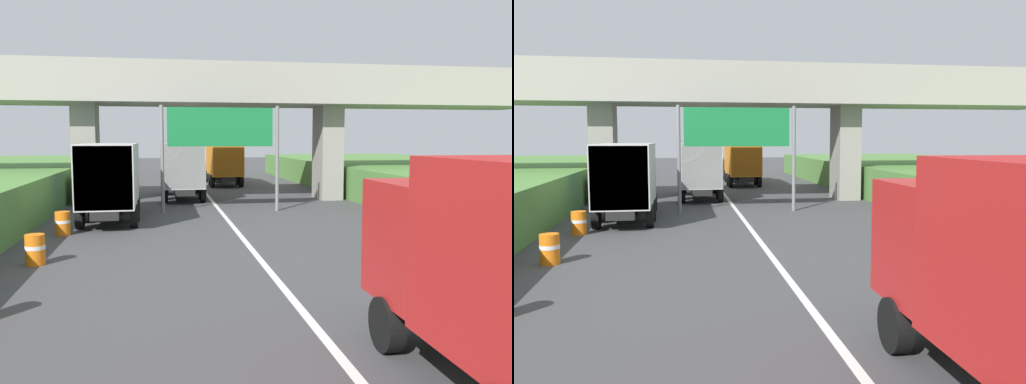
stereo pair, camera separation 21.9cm
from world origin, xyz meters
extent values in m
cube|color=white|center=(0.00, 26.11, 0.00)|extent=(0.20, 92.22, 0.01)
cube|color=#9E998E|center=(0.00, 32.63, 6.12)|extent=(40.00, 4.80, 1.10)
cube|color=#9E998E|center=(0.00, 30.41, 7.22)|extent=(40.00, 0.36, 1.10)
cube|color=#9E998E|center=(0.00, 34.85, 7.22)|extent=(40.00, 0.36, 1.10)
cube|color=gray|center=(-7.02, 32.63, 2.78)|extent=(1.30, 2.20, 5.57)
cube|color=gray|center=(7.02, 32.63, 2.78)|extent=(1.30, 2.20, 5.57)
cylinder|color=slate|center=(-2.85, 27.84, 2.63)|extent=(0.18, 0.18, 5.27)
cylinder|color=slate|center=(2.85, 27.84, 2.63)|extent=(0.18, 0.18, 5.27)
cube|color=#167238|center=(0.00, 27.84, 4.22)|extent=(5.20, 0.12, 1.90)
cube|color=white|center=(0.00, 27.83, 4.22)|extent=(4.89, 0.01, 1.67)
cylinder|color=slate|center=(7.40, 21.71, 1.10)|extent=(0.08, 0.08, 2.20)
cube|color=white|center=(7.40, 21.69, 1.85)|extent=(0.60, 0.03, 0.76)
cube|color=black|center=(7.40, 21.68, 1.85)|extent=(0.50, 0.01, 0.12)
cube|color=black|center=(1.93, 43.57, 0.66)|extent=(1.10, 7.30, 0.36)
cube|color=orange|center=(1.93, 46.17, 1.89)|extent=(2.10, 2.10, 2.10)
cube|color=#2D3842|center=(1.93, 47.19, 2.19)|extent=(1.89, 0.06, 0.90)
cube|color=orange|center=(1.93, 42.52, 2.14)|extent=(2.30, 5.20, 2.60)
cube|color=#AC5B13|center=(1.93, 39.94, 2.14)|extent=(2.21, 0.04, 2.50)
cylinder|color=black|center=(0.96, 46.17, 0.48)|extent=(0.30, 0.96, 0.96)
cylinder|color=black|center=(2.90, 46.17, 0.48)|extent=(0.30, 0.96, 0.96)
cylinder|color=black|center=(0.86, 41.09, 0.48)|extent=(0.30, 0.96, 0.96)
cylinder|color=black|center=(3.00, 41.09, 0.48)|extent=(0.30, 0.96, 0.96)
cylinder|color=black|center=(0.86, 42.78, 0.48)|extent=(0.30, 0.96, 0.96)
cylinder|color=black|center=(3.00, 42.78, 0.48)|extent=(0.30, 0.96, 0.96)
cube|color=black|center=(-1.63, 34.57, 0.66)|extent=(1.10, 7.30, 0.36)
cube|color=gold|center=(-1.63, 37.17, 1.89)|extent=(2.10, 2.10, 2.10)
cube|color=#2D3842|center=(-1.63, 38.19, 2.19)|extent=(1.89, 0.06, 0.90)
cube|color=#B7B7B2|center=(-1.63, 33.52, 2.14)|extent=(2.30, 5.20, 2.60)
cube|color=gray|center=(-1.63, 30.94, 2.14)|extent=(2.21, 0.04, 2.50)
cylinder|color=black|center=(-2.60, 37.17, 0.48)|extent=(0.30, 0.96, 0.96)
cylinder|color=black|center=(-0.66, 37.17, 0.48)|extent=(0.30, 0.96, 0.96)
cylinder|color=black|center=(-2.70, 32.09, 0.48)|extent=(0.30, 0.96, 0.96)
cylinder|color=black|center=(-0.56, 32.09, 0.48)|extent=(0.30, 0.96, 0.96)
cylinder|color=black|center=(-2.70, 33.78, 0.48)|extent=(0.30, 0.96, 0.96)
cylinder|color=black|center=(-0.56, 33.78, 0.48)|extent=(0.30, 0.96, 0.96)
cube|color=red|center=(1.85, 9.95, 1.89)|extent=(2.10, 2.10, 2.10)
cube|color=#2D3842|center=(1.85, 10.97, 2.19)|extent=(1.89, 0.06, 0.90)
cylinder|color=black|center=(0.88, 9.95, 0.48)|extent=(0.30, 0.96, 0.96)
cylinder|color=black|center=(2.82, 9.95, 0.48)|extent=(0.30, 0.96, 0.96)
cube|color=black|center=(-5.12, 26.34, 0.66)|extent=(1.10, 7.30, 0.36)
cube|color=#233D9E|center=(-5.12, 28.94, 1.89)|extent=(2.10, 2.10, 2.10)
cube|color=#2D3842|center=(-5.12, 29.96, 2.19)|extent=(1.89, 0.06, 0.90)
cube|color=#B7B7B2|center=(-5.12, 25.29, 2.14)|extent=(2.30, 5.20, 2.60)
cube|color=gray|center=(-5.12, 22.71, 2.14)|extent=(2.21, 0.04, 2.50)
cylinder|color=black|center=(-6.09, 28.94, 0.48)|extent=(0.30, 0.96, 0.96)
cylinder|color=black|center=(-4.15, 28.94, 0.48)|extent=(0.30, 0.96, 0.96)
cylinder|color=black|center=(-6.19, 23.86, 0.48)|extent=(0.30, 0.96, 0.96)
cylinder|color=black|center=(-4.05, 23.86, 0.48)|extent=(0.30, 0.96, 0.96)
cylinder|color=black|center=(-6.19, 25.55, 0.48)|extent=(0.30, 0.96, 0.96)
cylinder|color=black|center=(-4.05, 25.55, 0.48)|extent=(0.30, 0.96, 0.96)
cube|color=black|center=(1.74, 49.88, 0.70)|extent=(1.76, 4.10, 0.76)
cube|color=black|center=(1.74, 49.73, 1.40)|extent=(1.56, 1.90, 0.64)
cube|color=#2D3842|center=(1.74, 48.81, 1.40)|extent=(1.44, 0.06, 0.54)
cylinder|color=black|center=(0.92, 51.15, 0.32)|extent=(0.22, 0.64, 0.64)
cylinder|color=black|center=(2.56, 51.15, 0.32)|extent=(0.22, 0.64, 0.64)
cylinder|color=black|center=(0.92, 48.61, 0.32)|extent=(0.22, 0.64, 0.64)
cylinder|color=black|center=(2.56, 48.61, 0.32)|extent=(0.22, 0.64, 0.64)
cylinder|color=orange|center=(-6.58, 17.73, 0.45)|extent=(0.56, 0.56, 0.90)
cylinder|color=white|center=(-6.58, 17.73, 0.52)|extent=(0.57, 0.57, 0.12)
cylinder|color=orange|center=(-6.64, 22.61, 0.45)|extent=(0.56, 0.56, 0.90)
cylinder|color=white|center=(-6.64, 22.61, 0.52)|extent=(0.57, 0.57, 0.12)
camera|label=1|loc=(-2.94, 1.50, 3.71)|focal=37.60mm
camera|label=2|loc=(-2.72, 1.46, 3.71)|focal=37.60mm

